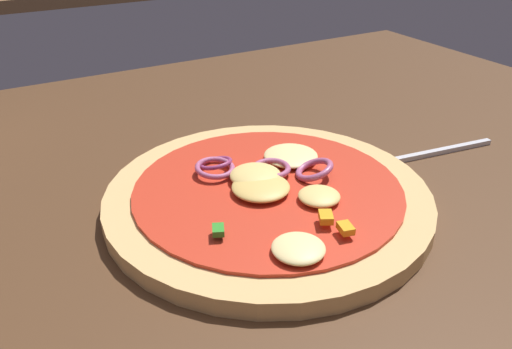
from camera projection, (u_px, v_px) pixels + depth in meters
The scene contains 3 objects.
dining_table at pixel (213, 248), 0.41m from camera, with size 1.16×0.88×0.03m.
pizza at pixel (268, 195), 0.43m from camera, with size 0.27×0.27×0.03m.
fork at pixel (407, 158), 0.51m from camera, with size 0.19×0.04×0.01m.
Camera 1 is at (-0.14, -0.31, 0.27)m, focal length 36.17 mm.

